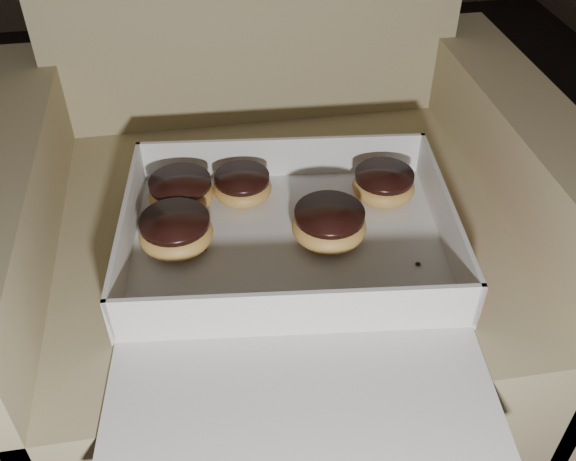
# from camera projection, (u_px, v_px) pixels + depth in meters

# --- Properties ---
(armchair) EXTENTS (0.84, 0.71, 0.87)m
(armchair) POSITION_uv_depth(u_px,v_px,m) (276.00, 248.00, 1.03)
(armchair) COLOR #837353
(armchair) RESTS_ON floor
(bakery_box) EXTENTS (0.47, 0.54, 0.07)m
(bakery_box) POSITION_uv_depth(u_px,v_px,m) (293.00, 261.00, 0.82)
(bakery_box) COLOR silver
(bakery_box) RESTS_ON armchair
(donut_a) EXTENTS (0.10, 0.10, 0.05)m
(donut_a) POSITION_uv_depth(u_px,v_px,m) (176.00, 232.00, 0.83)
(donut_a) COLOR gold
(donut_a) RESTS_ON bakery_box
(donut_b) EXTENTS (0.09, 0.09, 0.04)m
(donut_b) POSITION_uv_depth(u_px,v_px,m) (383.00, 185.00, 0.91)
(donut_b) COLOR gold
(donut_b) RESTS_ON bakery_box
(donut_c) EXTENTS (0.08, 0.08, 0.04)m
(donut_c) POSITION_uv_depth(u_px,v_px,m) (242.00, 186.00, 0.91)
(donut_c) COLOR gold
(donut_c) RESTS_ON bakery_box
(donut_d) EXTENTS (0.09, 0.09, 0.05)m
(donut_d) POSITION_uv_depth(u_px,v_px,m) (181.00, 192.00, 0.90)
(donut_d) COLOR gold
(donut_d) RESTS_ON bakery_box
(donut_e) EXTENTS (0.10, 0.10, 0.05)m
(donut_e) POSITION_uv_depth(u_px,v_px,m) (329.00, 225.00, 0.84)
(donut_e) COLOR gold
(donut_e) RESTS_ON bakery_box
(crumb_a) EXTENTS (0.01, 0.01, 0.00)m
(crumb_a) POSITION_uv_depth(u_px,v_px,m) (377.00, 291.00, 0.78)
(crumb_a) COLOR black
(crumb_a) RESTS_ON bakery_box
(crumb_b) EXTENTS (0.01, 0.01, 0.00)m
(crumb_b) POSITION_uv_depth(u_px,v_px,m) (418.00, 264.00, 0.82)
(crumb_b) COLOR black
(crumb_b) RESTS_ON bakery_box
(crumb_c) EXTENTS (0.01, 0.01, 0.00)m
(crumb_c) POSITION_uv_depth(u_px,v_px,m) (204.00, 249.00, 0.84)
(crumb_c) COLOR black
(crumb_c) RESTS_ON bakery_box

